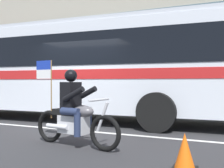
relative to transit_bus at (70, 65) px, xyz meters
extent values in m
plane|color=#2B2B2D|center=(1.09, -1.19, -1.88)|extent=(60.00, 60.00, 0.00)
cube|color=#B7B2A8|center=(1.09, 3.91, -1.81)|extent=(28.00, 3.80, 0.15)
cube|color=silver|center=(1.09, -1.79, -1.88)|extent=(26.60, 0.14, 0.01)
cube|color=#4C606B|center=(1.09, 5.77, 2.54)|extent=(25.76, 0.10, 1.40)
cube|color=silver|center=(0.00, 0.01, -0.15)|extent=(12.36, 3.09, 2.70)
cube|color=black|center=(0.00, 0.01, 0.40)|extent=(11.38, 3.08, 0.96)
cube|color=red|center=(0.00, 0.01, -0.35)|extent=(12.12, 3.11, 0.28)
cube|color=#ADB1BA|center=(0.00, 0.01, 1.26)|extent=(12.11, 2.95, 0.16)
cylinder|color=black|center=(3.37, -1.17, -1.36)|extent=(1.04, 0.30, 1.04)
torus|color=black|center=(2.98, -3.44, -1.54)|extent=(0.70, 0.19, 0.69)
torus|color=black|center=(1.54, -3.22, -1.54)|extent=(0.70, 0.19, 0.69)
cube|color=silver|center=(2.21, -3.32, -1.44)|extent=(0.67, 0.37, 0.36)
ellipsoid|color=#59565B|center=(2.46, -3.36, -1.16)|extent=(0.52, 0.35, 0.24)
cube|color=black|center=(2.01, -3.29, -1.20)|extent=(0.59, 0.34, 0.12)
cylinder|color=silver|center=(2.92, -3.43, -1.24)|extent=(0.28, 0.10, 0.58)
cylinder|color=silver|center=(2.84, -3.42, -0.92)|extent=(0.14, 0.64, 0.04)
cylinder|color=silver|center=(1.89, -3.43, -1.49)|extent=(0.56, 0.17, 0.09)
cube|color=black|center=(2.14, -3.31, -0.86)|extent=(0.33, 0.40, 0.56)
sphere|color=black|center=(2.14, -3.31, -0.45)|extent=(0.26, 0.26, 0.26)
cylinder|color=#232D4C|center=(2.31, -3.15, -1.16)|extent=(0.44, 0.21, 0.15)
cylinder|color=#232D4C|center=(2.49, -3.18, -1.40)|extent=(0.13, 0.13, 0.46)
cylinder|color=#232D4C|center=(2.25, -3.51, -1.16)|extent=(0.44, 0.21, 0.15)
cylinder|color=#232D4C|center=(2.43, -3.54, -1.40)|extent=(0.13, 0.13, 0.46)
cylinder|color=black|center=(2.41, -3.15, -0.82)|extent=(0.53, 0.19, 0.32)
cylinder|color=black|center=(2.35, -3.55, -0.82)|extent=(0.53, 0.19, 0.32)
cylinder|color=olive|center=(1.59, -3.23, -0.73)|extent=(0.02, 0.02, 1.25)
cube|color=#1933A5|center=(1.37, -3.19, -0.21)|extent=(0.44, 0.09, 0.20)
cube|color=white|center=(1.37, -3.19, -0.41)|extent=(0.44, 0.09, 0.20)
cylinder|color=red|center=(-1.78, 3.06, -1.44)|extent=(0.22, 0.22, 0.58)
sphere|color=red|center=(-1.78, 3.06, -1.08)|extent=(0.20, 0.20, 0.20)
cylinder|color=red|center=(-1.78, 2.92, -1.42)|extent=(0.09, 0.10, 0.09)
cone|color=#EA590F|center=(4.51, -3.90, -1.61)|extent=(0.32, 0.32, 0.55)
camera|label=1|loc=(5.13, -7.98, -0.57)|focal=43.04mm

